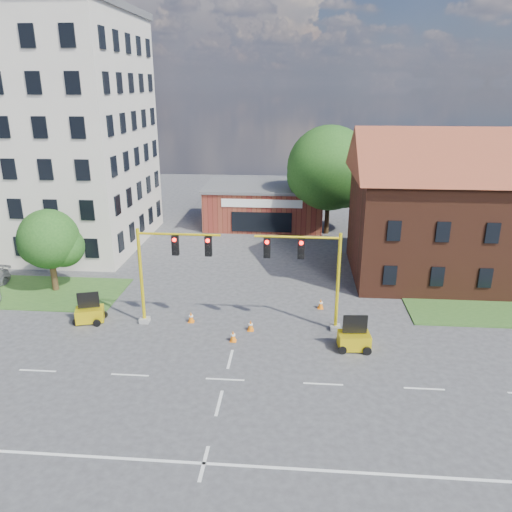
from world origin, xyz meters
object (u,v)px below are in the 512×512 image
at_px(trailer_east, 354,339).
at_px(pickup_white, 426,272).
at_px(signal_mast_east, 311,269).
at_px(trailer_west, 90,313).
at_px(signal_mast_west, 167,265).

height_order(trailer_east, pickup_white, trailer_east).
height_order(signal_mast_east, trailer_west, signal_mast_east).
distance_m(trailer_east, pickup_white, 12.58).
bearing_deg(trailer_east, signal_mast_east, 133.05).
relative_size(trailer_east, pickup_white, 0.36).
relative_size(signal_mast_west, pickup_white, 1.11).
bearing_deg(signal_mast_east, pickup_white, 43.12).
distance_m(signal_mast_west, pickup_white, 19.91).
xyz_separation_m(signal_mast_west, pickup_white, (17.75, 8.47, -3.14)).
distance_m(trailer_west, trailer_east, 16.47).
distance_m(signal_mast_east, trailer_west, 14.21).
height_order(signal_mast_west, signal_mast_east, same).
distance_m(signal_mast_west, trailer_west, 6.09).
bearing_deg(pickup_white, signal_mast_east, 120.78).
relative_size(signal_mast_east, trailer_east, 3.08).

